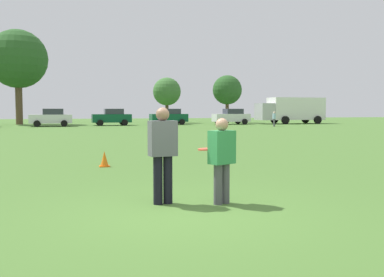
# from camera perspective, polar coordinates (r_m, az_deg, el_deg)

# --- Properties ---
(ground_plane) EXTENTS (152.01, 152.01, 0.00)m
(ground_plane) POSITION_cam_1_polar(r_m,az_deg,el_deg) (7.52, -0.97, -9.66)
(ground_plane) COLOR #47702D
(player_thrower) EXTENTS (0.53, 0.34, 1.80)m
(player_thrower) POSITION_cam_1_polar(r_m,az_deg,el_deg) (7.99, -3.88, -1.50)
(player_thrower) COLOR black
(player_thrower) RESTS_ON ground
(player_defender) EXTENTS (0.54, 0.44, 1.60)m
(player_defender) POSITION_cam_1_polar(r_m,az_deg,el_deg) (8.01, 3.96, -2.34)
(player_defender) COLOR #4C4C51
(player_defender) RESTS_ON ground
(frisbee) EXTENTS (0.27, 0.27, 0.04)m
(frisbee) POSITION_cam_1_polar(r_m,az_deg,el_deg) (8.06, 1.74, -1.42)
(frisbee) COLOR #E54C33
(traffic_cone) EXTENTS (0.32, 0.32, 0.48)m
(traffic_cone) POSITION_cam_1_polar(r_m,az_deg,el_deg) (13.52, -11.49, -2.70)
(traffic_cone) COLOR #D8590C
(traffic_cone) RESTS_ON ground
(parked_car_center) EXTENTS (4.27, 2.36, 1.82)m
(parked_car_center) POSITION_cam_1_polar(r_m,az_deg,el_deg) (46.54, -18.09, 2.66)
(parked_car_center) COLOR silver
(parked_car_center) RESTS_ON ground
(parked_car_mid_right) EXTENTS (4.27, 2.36, 1.82)m
(parked_car_mid_right) POSITION_cam_1_polar(r_m,az_deg,el_deg) (47.98, -10.52, 2.82)
(parked_car_mid_right) COLOR #0C4C2D
(parked_car_mid_right) RESTS_ON ground
(parked_car_near_right) EXTENTS (4.27, 2.36, 1.82)m
(parked_car_near_right) POSITION_cam_1_polar(r_m,az_deg,el_deg) (49.53, -3.04, 2.91)
(parked_car_near_right) COLOR #0C4C2D
(parked_car_near_right) RESTS_ON ground
(parked_car_far_right) EXTENTS (4.27, 2.36, 1.82)m
(parked_car_far_right) POSITION_cam_1_polar(r_m,az_deg,el_deg) (50.61, 5.24, 2.92)
(parked_car_far_right) COLOR silver
(parked_car_far_right) RESTS_ON ground
(box_truck) EXTENTS (8.60, 3.25, 3.18)m
(box_truck) POSITION_cam_1_polar(r_m,az_deg,el_deg) (54.32, 13.00, 3.77)
(box_truck) COLOR white
(box_truck) RESTS_ON ground
(bystander_sideline_watcher) EXTENTS (0.34, 0.47, 1.54)m
(bystander_sideline_watcher) POSITION_cam_1_polar(r_m,az_deg,el_deg) (44.72, 10.80, 2.67)
(bystander_sideline_watcher) COLOR #4C4C51
(bystander_sideline_watcher) RESTS_ON ground
(tree_east_birch) EXTENTS (6.70, 6.70, 10.90)m
(tree_east_birch) POSITION_cam_1_polar(r_m,az_deg,el_deg) (54.16, -22.02, 9.68)
(tree_east_birch) COLOR brown
(tree_east_birch) RESTS_ON ground
(tree_east_oak) EXTENTS (3.60, 3.60, 5.86)m
(tree_east_oak) POSITION_cam_1_polar(r_m,az_deg,el_deg) (56.09, -3.34, 6.19)
(tree_east_oak) COLOR brown
(tree_east_oak) RESTS_ON ground
(tree_far_east_pine) EXTENTS (3.80, 3.80, 6.17)m
(tree_far_east_pine) POSITION_cam_1_polar(r_m,az_deg,el_deg) (56.52, 4.68, 6.39)
(tree_far_east_pine) COLOR brown
(tree_far_east_pine) RESTS_ON ground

